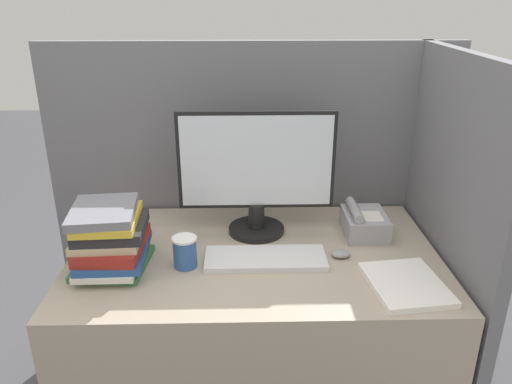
% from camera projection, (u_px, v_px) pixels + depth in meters
% --- Properties ---
extents(cubicle_panel_rear, '(1.73, 0.04, 1.44)m').
position_uv_depth(cubicle_panel_rear, '(253.00, 207.00, 2.23)').
color(cubicle_panel_rear, slate).
rests_on(cubicle_panel_rear, ground_plane).
extents(cubicle_panel_right, '(0.04, 0.87, 1.44)m').
position_uv_depth(cubicle_panel_right, '(442.00, 250.00, 1.87)').
color(cubicle_panel_right, slate).
rests_on(cubicle_panel_right, ground_plane).
extents(desk, '(1.33, 0.81, 0.73)m').
position_uv_depth(desk, '(255.00, 335.00, 1.95)').
color(desk, tan).
rests_on(desk, ground_plane).
extents(monitor, '(0.59, 0.22, 0.48)m').
position_uv_depth(monitor, '(256.00, 175.00, 1.89)').
color(monitor, black).
rests_on(monitor, desk).
extents(keyboard, '(0.43, 0.17, 0.02)m').
position_uv_depth(keyboard, '(266.00, 258.00, 1.76)').
color(keyboard, silver).
rests_on(keyboard, desk).
extents(mouse, '(0.07, 0.05, 0.03)m').
position_uv_depth(mouse, '(341.00, 254.00, 1.78)').
color(mouse, gray).
rests_on(mouse, desk).
extents(coffee_cup, '(0.09, 0.09, 0.11)m').
position_uv_depth(coffee_cup, '(185.00, 252.00, 1.71)').
color(coffee_cup, '#335999').
rests_on(coffee_cup, desk).
extents(book_stack, '(0.25, 0.30, 0.22)m').
position_uv_depth(book_stack, '(111.00, 239.00, 1.69)').
color(book_stack, '#38723F').
rests_on(book_stack, desk).
extents(desk_telephone, '(0.16, 0.21, 0.12)m').
position_uv_depth(desk_telephone, '(364.00, 223.00, 1.94)').
color(desk_telephone, '#99999E').
rests_on(desk_telephone, desk).
extents(paper_pile, '(0.26, 0.30, 0.02)m').
position_uv_depth(paper_pile, '(406.00, 284.00, 1.60)').
color(paper_pile, white).
rests_on(paper_pile, desk).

